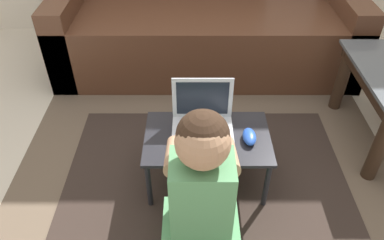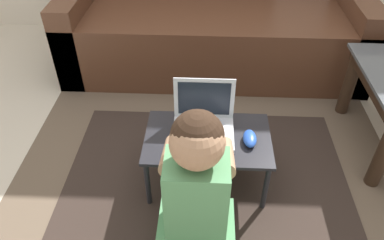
{
  "view_description": "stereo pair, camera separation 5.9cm",
  "coord_description": "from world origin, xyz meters",
  "views": [
    {
      "loc": [
        0.08,
        -1.26,
        1.42
      ],
      "look_at": [
        0.07,
        0.05,
        0.34
      ],
      "focal_mm": 35.0,
      "sensor_mm": 36.0,
      "label": 1
    },
    {
      "loc": [
        0.14,
        -1.26,
        1.42
      ],
      "look_at": [
        0.07,
        0.05,
        0.34
      ],
      "focal_mm": 35.0,
      "sensor_mm": 36.0,
      "label": 2
    }
  ],
  "objects": [
    {
      "name": "ground_plane",
      "position": [
        0.0,
        0.0,
        0.0
      ],
      "size": [
        16.0,
        16.0,
        0.0
      ],
      "primitive_type": "plane",
      "color": "beige"
    },
    {
      "name": "computer_mouse",
      "position": [
        0.33,
        -0.02,
        0.3
      ],
      "size": [
        0.06,
        0.11,
        0.04
      ],
      "color": "#234CB2",
      "rests_on": "laptop_desk"
    },
    {
      "name": "couch",
      "position": [
        0.18,
        1.23,
        0.29
      ],
      "size": [
        1.98,
        0.93,
        0.86
      ],
      "color": "#4C2D1E",
      "rests_on": "ground_plane"
    },
    {
      "name": "laptop",
      "position": [
        0.13,
        0.04,
        0.32
      ],
      "size": [
        0.28,
        0.23,
        0.23
      ],
      "color": "#B7BCC6",
      "rests_on": "laptop_desk"
    },
    {
      "name": "area_rug",
      "position": [
        0.15,
        -0.2,
        0.0
      ],
      "size": [
        1.93,
        1.98,
        0.01
      ],
      "color": "brown",
      "rests_on": "ground_plane"
    },
    {
      "name": "person_seated",
      "position": [
        0.11,
        -0.39,
        0.34
      ],
      "size": [
        0.3,
        0.36,
        0.72
      ],
      "color": "#518E5B",
      "rests_on": "ground_plane"
    },
    {
      "name": "laptop_desk",
      "position": [
        0.15,
        -0.0,
        0.25
      ],
      "size": [
        0.57,
        0.36,
        0.28
      ],
      "color": "black",
      "rests_on": "ground_plane"
    }
  ]
}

